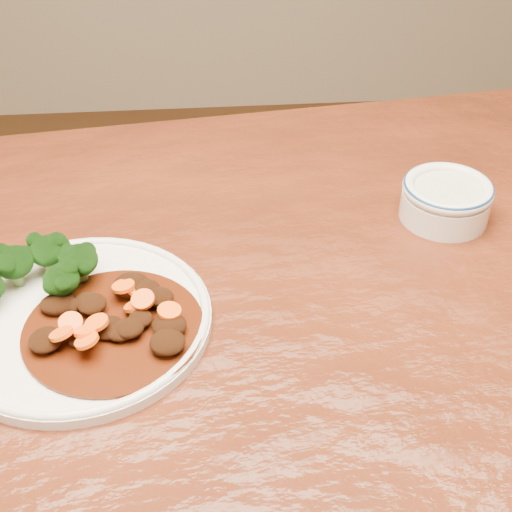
{
  "coord_description": "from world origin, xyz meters",
  "views": [
    {
      "loc": [
        -0.03,
        -0.57,
        1.27
      ],
      "look_at": [
        0.03,
        0.06,
        0.77
      ],
      "focal_mm": 50.0,
      "sensor_mm": 36.0,
      "label": 1
    }
  ],
  "objects": [
    {
      "name": "dinner_plate",
      "position": [
        -0.17,
        -0.01,
        0.76
      ],
      "size": [
        0.28,
        0.28,
        0.02
      ],
      "rotation": [
        0.0,
        0.0,
        0.35
      ],
      "color": "white",
      "rests_on": "dining_table"
    },
    {
      "name": "broccoli_florets",
      "position": [
        -0.21,
        0.04,
        0.79
      ],
      "size": [
        0.13,
        0.1,
        0.05
      ],
      "color": "#6A934C",
      "rests_on": "dinner_plate"
    },
    {
      "name": "mince_stew",
      "position": [
        -0.13,
        -0.03,
        0.77
      ],
      "size": [
        0.19,
        0.19,
        0.03
      ],
      "color": "#481B07",
      "rests_on": "dinner_plate"
    },
    {
      "name": "dining_table",
      "position": [
        0.0,
        0.0,
        0.67
      ],
      "size": [
        1.59,
        1.07,
        0.75
      ],
      "rotation": [
        0.0,
        0.0,
        0.11
      ],
      "color": "#5B2310",
      "rests_on": "ground"
    },
    {
      "name": "dip_bowl",
      "position": [
        0.27,
        0.15,
        0.78
      ],
      "size": [
        0.11,
        0.11,
        0.05
      ],
      "rotation": [
        0.0,
        0.0,
        -0.06
      ],
      "color": "white",
      "rests_on": "dining_table"
    }
  ]
}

